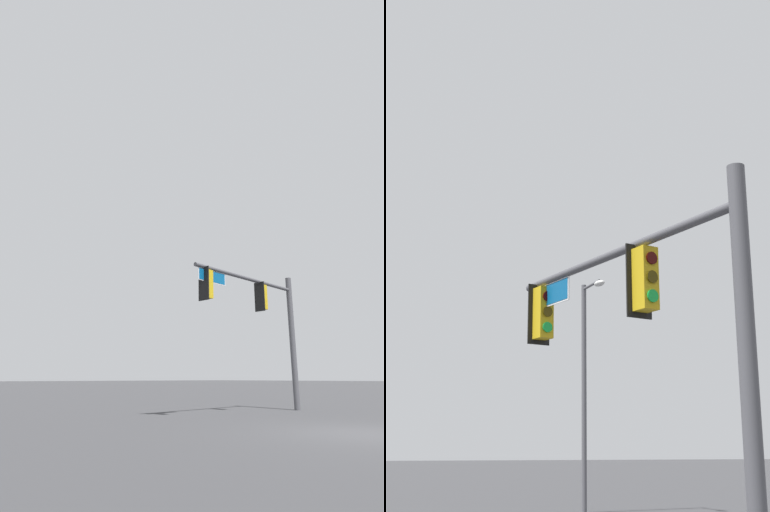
{
  "view_description": "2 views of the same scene",
  "coord_description": "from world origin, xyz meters",
  "views": [
    {
      "loc": [
        10.84,
        5.17,
        1.37
      ],
      "look_at": [
        -0.33,
        -7.19,
        6.48
      ],
      "focal_mm": 28.0,
      "sensor_mm": 36.0,
      "label": 1
    },
    {
      "loc": [
        -13.06,
        1.0,
        1.93
      ],
      "look_at": [
        -2.25,
        -4.92,
        5.36
      ],
      "focal_mm": 50.0,
      "sensor_mm": 36.0,
      "label": 2
    }
  ],
  "objects": [
    {
      "name": "ground_plane",
      "position": [
        0.0,
        0.0,
        0.0
      ],
      "size": [
        400.0,
        400.0,
        0.0
      ],
      "primitive_type": "plane",
      "color": "#38383A"
    },
    {
      "name": "signal_pole_near",
      "position": [
        -3.34,
        -5.72,
        4.14
      ],
      "size": [
        6.68,
        0.72,
        6.09
      ],
      "color": "#47474C",
      "rests_on": "ground_plane"
    }
  ]
}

